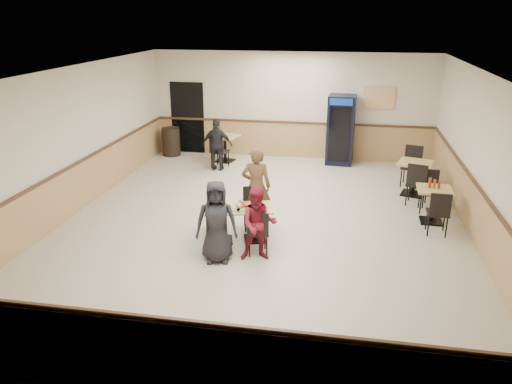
% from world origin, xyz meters
% --- Properties ---
extents(ground, '(10.00, 10.00, 0.00)m').
position_xyz_m(ground, '(0.00, 0.00, 0.00)').
color(ground, beige).
rests_on(ground, ground).
extents(room_shell, '(10.00, 10.00, 10.00)m').
position_xyz_m(room_shell, '(1.78, 2.55, 0.58)').
color(room_shell, silver).
rests_on(room_shell, ground).
extents(main_table, '(1.36, 0.92, 0.66)m').
position_xyz_m(main_table, '(-0.31, -0.86, 0.44)').
color(main_table, black).
rests_on(main_table, ground).
extents(main_chairs, '(1.44, 1.69, 0.84)m').
position_xyz_m(main_chairs, '(-0.35, -0.88, 0.42)').
color(main_chairs, black).
rests_on(main_chairs, ground).
extents(diner_woman_left, '(0.78, 0.59, 1.43)m').
position_xyz_m(diner_woman_left, '(-0.50, -1.69, 0.72)').
color(diner_woman_left, black).
rests_on(diner_woman_left, ground).
extents(diner_woman_right, '(0.72, 0.61, 1.29)m').
position_xyz_m(diner_woman_right, '(0.18, -1.51, 0.65)').
color(diner_woman_right, maroon).
rests_on(diner_woman_right, ground).
extents(diner_man_opposite, '(0.61, 0.44, 1.59)m').
position_xyz_m(diner_man_opposite, '(-0.12, -0.03, 0.79)').
color(diner_man_opposite, brown).
rests_on(diner_man_opposite, ground).
extents(lone_diner, '(0.81, 0.34, 1.39)m').
position_xyz_m(lone_diner, '(-1.78, 3.35, 0.69)').
color(lone_diner, black).
rests_on(lone_diner, ground).
extents(tabletop_clutter, '(1.11, 0.75, 0.12)m').
position_xyz_m(tabletop_clutter, '(-0.28, -0.91, 0.68)').
color(tabletop_clutter, '#AC140B').
rests_on(tabletop_clutter, main_table).
extents(side_table_near, '(0.69, 0.69, 0.72)m').
position_xyz_m(side_table_near, '(3.35, 0.68, 0.48)').
color(side_table_near, black).
rests_on(side_table_near, ground).
extents(side_table_near_chair_south, '(0.43, 0.43, 0.91)m').
position_xyz_m(side_table_near_chair_south, '(3.35, 0.11, 0.45)').
color(side_table_near_chair_south, black).
rests_on(side_table_near_chair_south, ground).
extents(side_table_near_chair_north, '(0.43, 0.43, 0.91)m').
position_xyz_m(side_table_near_chair_north, '(3.35, 1.26, 0.45)').
color(side_table_near_chair_north, black).
rests_on(side_table_near_chair_north, ground).
extents(side_table_far, '(0.92, 0.92, 0.79)m').
position_xyz_m(side_table_far, '(3.16, 2.29, 0.53)').
color(side_table_far, black).
rests_on(side_table_far, ground).
extents(side_table_far_chair_south, '(0.58, 0.58, 1.00)m').
position_xyz_m(side_table_far_chair_south, '(3.16, 1.65, 0.50)').
color(side_table_far_chair_south, black).
rests_on(side_table_far_chair_south, ground).
extents(side_table_far_chair_north, '(0.58, 0.58, 1.00)m').
position_xyz_m(side_table_far_chair_north, '(3.16, 2.92, 0.50)').
color(side_table_far_chair_north, black).
rests_on(side_table_far_chair_north, ground).
extents(condiment_caddy, '(0.23, 0.06, 0.20)m').
position_xyz_m(condiment_caddy, '(3.32, 0.73, 0.80)').
color(condiment_caddy, '#A62D0B').
rests_on(condiment_caddy, side_table_near).
extents(back_table, '(0.85, 0.85, 0.75)m').
position_xyz_m(back_table, '(-1.78, 4.20, 0.50)').
color(back_table, black).
rests_on(back_table, ground).
extents(back_table_chair_lone, '(0.53, 0.53, 0.95)m').
position_xyz_m(back_table_chair_lone, '(-1.78, 3.60, 0.47)').
color(back_table_chair_lone, black).
rests_on(back_table_chair_lone, ground).
extents(pepsi_cooler, '(0.76, 0.77, 1.90)m').
position_xyz_m(pepsi_cooler, '(1.41, 4.59, 0.95)').
color(pepsi_cooler, black).
rests_on(pepsi_cooler, ground).
extents(trash_bin, '(0.52, 0.52, 0.82)m').
position_xyz_m(trash_bin, '(-3.50, 4.55, 0.41)').
color(trash_bin, black).
rests_on(trash_bin, ground).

